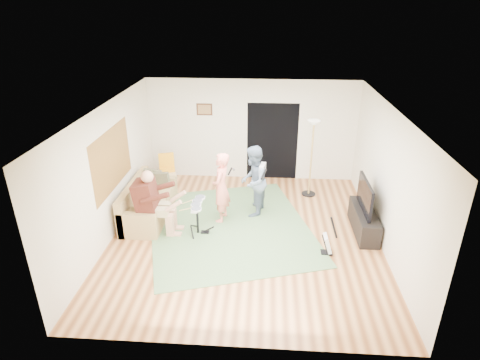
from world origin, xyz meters
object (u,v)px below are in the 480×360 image
at_px(sofa, 146,205).
at_px(dining_chair, 169,178).
at_px(guitarist, 253,181).
at_px(television, 365,196).
at_px(guitar_spare, 328,243).
at_px(tv_cabinet, 364,221).
at_px(singer, 221,188).
at_px(torchiere_lamp, 312,145).
at_px(drum_kit, 197,220).

distance_m(sofa, dining_chair, 1.43).
xyz_separation_m(guitarist, television, (2.33, -0.63, 0.03)).
xyz_separation_m(guitar_spare, dining_chair, (-3.73, 2.62, 0.11)).
relative_size(guitarist, tv_cabinet, 1.16).
bearing_deg(tv_cabinet, guitar_spare, -134.71).
distance_m(singer, tv_cabinet, 3.12).
relative_size(guitar_spare, dining_chair, 0.85).
xyz_separation_m(torchiere_lamp, dining_chair, (-3.59, 0.03, -0.99)).
xyz_separation_m(guitar_spare, torchiere_lamp, (-0.14, 2.59, 1.10)).
distance_m(dining_chair, television, 4.89).
bearing_deg(torchiere_lamp, tv_cabinet, -59.72).
xyz_separation_m(sofa, guitarist, (2.41, 0.29, 0.54)).
height_order(sofa, torchiere_lamp, torchiere_lamp).
height_order(drum_kit, guitarist, guitarist).
bearing_deg(guitar_spare, torchiere_lamp, 93.01).
bearing_deg(drum_kit, guitarist, 40.02).
height_order(drum_kit, guitar_spare, guitar_spare).
bearing_deg(guitarist, drum_kit, -39.90).
bearing_deg(singer, dining_chair, -125.52).
bearing_deg(singer, tv_cabinet, 92.72).
height_order(sofa, guitarist, guitarist).
distance_m(sofa, guitarist, 2.49).
relative_size(guitar_spare, television, 0.72).
distance_m(singer, dining_chair, 2.16).
bearing_deg(torchiere_lamp, television, -60.99).
bearing_deg(guitarist, sofa, -72.97).
xyz_separation_m(sofa, dining_chair, (0.20, 1.41, 0.07)).
relative_size(drum_kit, television, 0.67).
bearing_deg(guitar_spare, singer, 152.16).
bearing_deg(drum_kit, sofa, 153.27).
relative_size(drum_kit, tv_cabinet, 0.54).
distance_m(guitarist, television, 2.41).
height_order(drum_kit, television, television).
distance_m(singer, television, 3.03).
height_order(guitar_spare, dining_chair, dining_chair).
distance_m(dining_chair, tv_cabinet, 4.91).
bearing_deg(tv_cabinet, television, 180.00).
relative_size(sofa, guitarist, 1.24).
bearing_deg(sofa, dining_chair, 81.95).
height_order(guitarist, dining_chair, guitarist).
bearing_deg(tv_cabinet, sofa, 175.98).
xyz_separation_m(singer, dining_chair, (-1.53, 1.46, -0.45)).
bearing_deg(guitarist, tv_cabinet, 85.20).
bearing_deg(television, singer, 174.53).
relative_size(singer, torchiere_lamp, 0.82).
height_order(guitarist, guitar_spare, guitarist).
relative_size(drum_kit, guitarist, 0.46).
bearing_deg(drum_kit, guitar_spare, -11.98).
bearing_deg(sofa, television, -4.06).
xyz_separation_m(drum_kit, torchiere_lamp, (2.50, 2.03, 1.00)).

